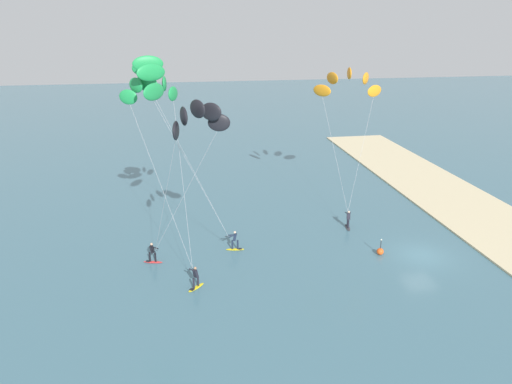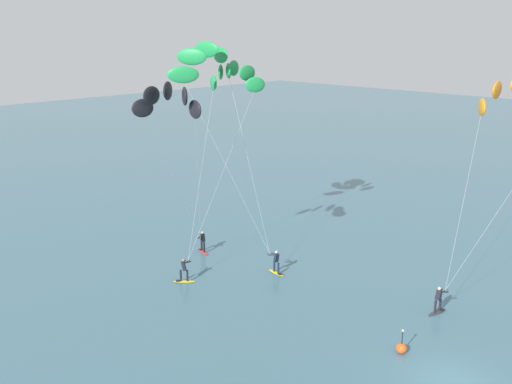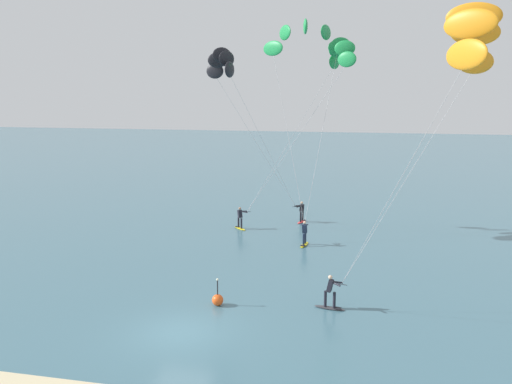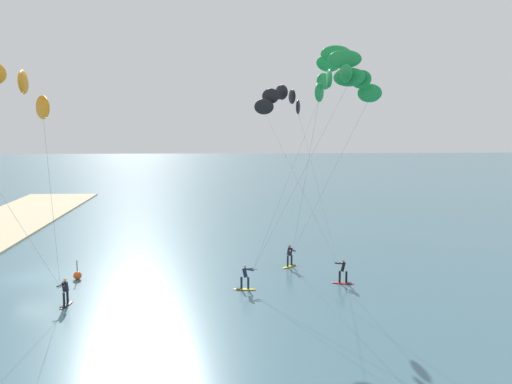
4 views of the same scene
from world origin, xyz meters
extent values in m
plane|color=#426B7A|center=(0.00, 0.00, 0.00)|extent=(240.00, 240.00, 0.00)
ellipsoid|color=#333338|center=(6.07, 4.03, 0.04)|extent=(1.54, 0.63, 0.08)
cube|color=black|center=(6.48, 3.95, 0.09)|extent=(0.33, 0.33, 0.02)
cylinder|color=black|center=(5.86, 4.07, 0.47)|extent=(0.14, 0.14, 0.78)
cylinder|color=black|center=(6.29, 3.99, 0.47)|extent=(0.14, 0.14, 0.78)
cube|color=black|center=(6.07, 4.03, 1.16)|extent=(0.37, 0.35, 0.63)
sphere|color=beige|center=(6.07, 4.03, 1.58)|extent=(0.20, 0.20, 0.20)
cylinder|color=black|center=(6.61, 3.91, 1.31)|extent=(0.54, 0.15, 0.03)
cylinder|color=black|center=(6.36, 4.07, 1.34)|extent=(0.61, 0.19, 0.15)
cylinder|color=black|center=(6.32, 3.86, 1.34)|extent=(0.55, 0.41, 0.15)
ellipsoid|color=orange|center=(10.97, 0.43, 11.57)|extent=(1.41, 1.96, 1.10)
ellipsoid|color=orange|center=(11.17, 1.31, 12.71)|extent=(1.92, 1.48, 1.10)
ellipsoid|color=orange|center=(11.51, 2.81, 13.16)|extent=(2.14, 0.78, 1.10)
ellipsoid|color=orange|center=(11.84, 4.31, 12.71)|extent=(2.15, 0.68, 1.10)
ellipsoid|color=orange|center=(12.04, 5.19, 11.57)|extent=(1.96, 1.41, 1.10)
cylinder|color=#B2B2B7|center=(8.79, 2.17, 6.29)|extent=(4.39, 3.50, 9.96)
cylinder|color=#B2B2B7|center=(9.32, 4.55, 6.29)|extent=(5.45, 1.31, 9.96)
ellipsoid|color=yellow|center=(3.48, 14.67, 0.04)|extent=(0.56, 1.53, 0.08)
cube|color=black|center=(3.43, 14.27, 0.09)|extent=(0.32, 0.32, 0.02)
cylinder|color=#192338|center=(3.51, 14.89, 0.47)|extent=(0.14, 0.14, 0.78)
cylinder|color=#192338|center=(3.45, 14.46, 0.47)|extent=(0.14, 0.14, 0.78)
cube|color=#192338|center=(3.48, 14.67, 1.16)|extent=(0.34, 0.36, 0.63)
sphere|color=beige|center=(3.48, 14.67, 1.58)|extent=(0.20, 0.20, 0.20)
cylinder|color=black|center=(3.40, 15.22, 1.31)|extent=(0.11, 0.55, 0.03)
cylinder|color=#192338|center=(3.33, 14.93, 1.34)|extent=(0.38, 0.56, 0.15)
cylinder|color=#192338|center=(3.55, 14.96, 1.34)|extent=(0.22, 0.61, 0.15)
ellipsoid|color=#1E9347|center=(4.92, 20.85, 13.40)|extent=(1.48, 1.86, 1.10)
ellipsoid|color=#1E9347|center=(4.05, 20.72, 14.52)|extent=(0.80, 2.08, 1.10)
ellipsoid|color=#1E9347|center=(2.58, 20.48, 14.95)|extent=(0.64, 2.09, 1.10)
ellipsoid|color=#1E9347|center=(1.10, 20.25, 14.52)|extent=(1.35, 1.93, 1.10)
ellipsoid|color=#1E9347|center=(0.23, 20.12, 13.40)|extent=(1.86, 1.48, 1.10)
cylinder|color=#B2B2B7|center=(4.16, 18.03, 7.21)|extent=(1.54, 5.65, 11.80)
cylinder|color=#B2B2B7|center=(1.81, 17.67, 7.21)|extent=(3.19, 4.92, 11.80)
ellipsoid|color=yellow|center=(-1.87, 18.11, 0.04)|extent=(1.30, 1.33, 0.08)
cube|color=black|center=(-2.16, 18.40, 0.09)|extent=(0.40, 0.40, 0.02)
cylinder|color=black|center=(-1.72, 17.95, 0.47)|extent=(0.14, 0.14, 0.78)
cylinder|color=black|center=(-2.02, 18.27, 0.47)|extent=(0.14, 0.14, 0.78)
cube|color=black|center=(-1.87, 18.11, 1.16)|extent=(0.44, 0.44, 0.63)
sphere|color=#9E7051|center=(-1.87, 18.11, 1.58)|extent=(0.20, 0.20, 0.20)
cylinder|color=black|center=(-1.35, 18.29, 1.31)|extent=(0.53, 0.21, 0.03)
cylinder|color=black|center=(-1.65, 18.30, 1.34)|extent=(0.51, 0.46, 0.15)
cylinder|color=black|center=(-1.57, 18.09, 1.34)|extent=(0.60, 0.12, 0.15)
ellipsoid|color=#1E9347|center=(5.74, 18.96, 12.48)|extent=(1.47, 0.93, 1.10)
ellipsoid|color=#1E9347|center=(5.53, 19.56, 13.28)|extent=(1.50, 0.40, 1.10)
ellipsoid|color=#1E9347|center=(5.18, 20.57, 13.59)|extent=(1.50, 0.79, 1.10)
ellipsoid|color=#1E9347|center=(4.82, 21.58, 13.28)|extent=(1.32, 1.22, 1.10)
ellipsoid|color=#1E9347|center=(4.62, 22.18, 12.48)|extent=(0.93, 1.47, 1.10)
cylinder|color=#B2B2B7|center=(2.20, 18.63, 6.75)|extent=(7.10, 0.69, 10.88)
cylinder|color=#B2B2B7|center=(1.63, 20.23, 6.75)|extent=(5.99, 3.91, 10.88)
ellipsoid|color=red|center=(2.42, 21.25, 0.04)|extent=(0.72, 1.54, 0.08)
cube|color=black|center=(2.52, 21.65, 0.09)|extent=(0.35, 0.34, 0.02)
cylinder|color=black|center=(2.36, 21.04, 0.47)|extent=(0.14, 0.14, 0.78)
cylinder|color=black|center=(2.47, 21.46, 0.47)|extent=(0.14, 0.14, 0.78)
cube|color=black|center=(2.42, 21.25, 1.16)|extent=(0.37, 0.39, 0.63)
sphere|color=tan|center=(2.42, 21.25, 1.58)|extent=(0.20, 0.20, 0.20)
cylinder|color=black|center=(1.97, 20.94, 1.31)|extent=(0.47, 0.34, 0.03)
cylinder|color=black|center=(2.25, 21.00, 1.34)|extent=(0.41, 0.55, 0.15)
cylinder|color=black|center=(2.13, 21.18, 1.34)|extent=(0.61, 0.22, 0.15)
ellipsoid|color=black|center=(-3.90, 18.85, 11.74)|extent=(1.44, 0.57, 1.10)
ellipsoid|color=black|center=(-3.56, 18.36, 12.50)|extent=(1.44, 0.61, 1.10)
ellipsoid|color=black|center=(-2.98, 17.52, 12.79)|extent=(1.34, 1.06, 1.10)
ellipsoid|color=black|center=(-2.40, 16.68, 12.50)|extent=(1.03, 1.35, 1.10)
ellipsoid|color=black|center=(-2.07, 16.19, 11.74)|extent=(0.57, 1.44, 1.10)
cylinder|color=#B2B2B7|center=(-0.97, 19.89, 6.37)|extent=(5.88, 2.11, 10.14)
cylinder|color=#B2B2B7|center=(-0.05, 18.57, 6.37)|extent=(4.05, 4.76, 10.14)
sphere|color=#EA5119|center=(0.71, 3.27, 0.28)|extent=(0.56, 0.56, 0.56)
cylinder|color=#262628|center=(0.71, 3.27, 0.91)|extent=(0.06, 0.06, 0.70)
sphere|color=#F2F2CC|center=(0.71, 3.27, 1.32)|extent=(0.12, 0.12, 0.12)
camera|label=1|loc=(-30.56, 18.67, 17.57)|focal=32.61mm
camera|label=2|loc=(-22.88, -9.39, 16.17)|focal=39.28mm
camera|label=3|loc=(7.90, -20.87, 10.27)|focal=38.31mm
camera|label=4|loc=(38.83, 13.93, 11.33)|focal=39.86mm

